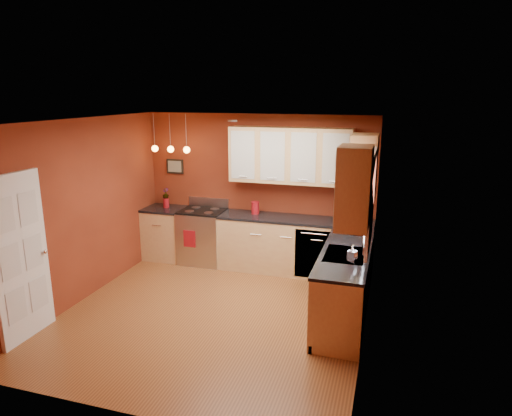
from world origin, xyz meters
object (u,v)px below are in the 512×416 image
(gas_range, at_px, (203,236))
(sink, at_px, (345,256))
(soap_pump, at_px, (352,254))
(coffee_maker, at_px, (350,214))
(red_canister, at_px, (255,208))

(gas_range, xyz_separation_m, sink, (2.62, -1.50, 0.43))
(sink, height_order, soap_pump, sink)
(gas_range, distance_m, soap_pump, 3.30)
(coffee_maker, bearing_deg, red_canister, 173.52)
(gas_range, height_order, red_canister, red_canister)
(red_canister, bearing_deg, sink, -43.25)
(coffee_maker, bearing_deg, sink, -93.21)
(red_canister, distance_m, soap_pump, 2.57)
(red_canister, relative_size, soap_pump, 0.96)
(sink, relative_size, coffee_maker, 2.68)
(sink, relative_size, red_canister, 3.35)
(coffee_maker, bearing_deg, gas_range, 175.24)
(gas_range, bearing_deg, coffee_maker, 1.95)
(sink, xyz_separation_m, red_canister, (-1.68, 1.58, 0.13))
(gas_range, relative_size, soap_pump, 5.12)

